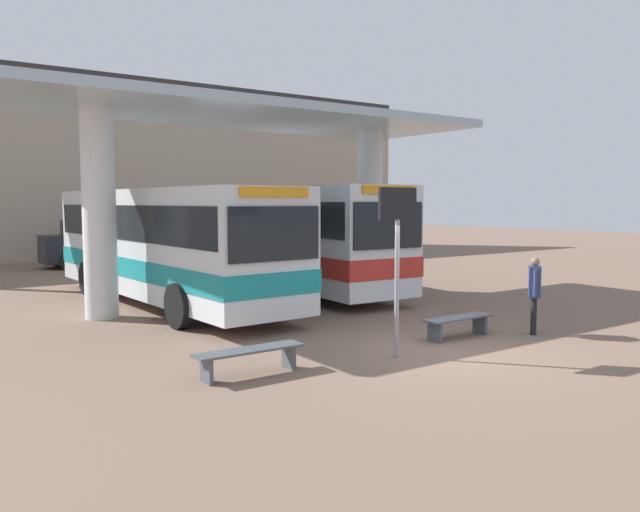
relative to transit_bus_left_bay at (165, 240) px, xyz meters
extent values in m
plane|color=#755B4C|center=(2.23, -8.66, -1.84)|extent=(100.00, 100.00, 0.00)
cube|color=tan|center=(2.23, 15.92, 2.93)|extent=(40.00, 0.50, 9.54)
cube|color=#332D2D|center=(2.23, 15.92, 6.56)|extent=(40.00, 0.58, 2.29)
cylinder|color=silver|center=(-2.15, -1.16, 0.81)|extent=(0.82, 0.82, 5.30)
cylinder|color=silver|center=(6.62, -1.16, 0.81)|extent=(0.82, 0.82, 5.30)
cube|color=#9EB2BC|center=(2.23, -1.16, 3.58)|extent=(13.77, 5.13, 0.24)
cube|color=silver|center=(0.00, 0.01, -0.02)|extent=(2.96, 11.48, 2.94)
cube|color=black|center=(0.00, 0.01, 0.54)|extent=(2.98, 11.03, 0.94)
cube|color=teal|center=(0.00, 0.01, -0.68)|extent=(3.00, 11.52, 0.53)
cube|color=black|center=(0.24, -5.71, 0.42)|extent=(2.28, 0.16, 1.18)
cube|color=orange|center=(0.24, -5.71, 1.31)|extent=(1.73, 0.12, 0.22)
cylinder|color=black|center=(-1.09, -3.57, -1.30)|extent=(0.33, 1.08, 1.07)
cylinder|color=black|center=(1.39, -3.46, -1.30)|extent=(0.33, 1.08, 1.07)
cylinder|color=black|center=(-1.37, 3.08, -1.30)|extent=(0.33, 1.08, 1.07)
cylinder|color=black|center=(1.10, 3.19, -1.30)|extent=(0.33, 1.08, 1.07)
cube|color=silver|center=(4.55, 0.72, 0.02)|extent=(2.99, 11.05, 3.09)
cube|color=black|center=(4.55, 0.72, 0.60)|extent=(3.01, 10.61, 0.99)
cube|color=red|center=(4.55, 0.72, -0.68)|extent=(3.03, 11.09, 0.56)
cube|color=black|center=(4.28, -4.77, 0.48)|extent=(2.25, 0.17, 1.23)
cube|color=orange|center=(4.28, -4.77, 1.42)|extent=(1.71, 0.14, 0.22)
cylinder|color=black|center=(3.16, -2.61, -1.35)|extent=(0.33, 0.98, 0.97)
cylinder|color=black|center=(5.60, -2.73, -1.35)|extent=(0.33, 0.98, 0.97)
cylinder|color=black|center=(3.48, 3.78, -1.35)|extent=(0.33, 0.98, 0.97)
cylinder|color=black|center=(5.92, 3.66, -1.35)|extent=(0.33, 0.98, 0.97)
cube|color=#4C5156|center=(3.48, -7.97, -1.40)|extent=(1.77, 0.44, 0.04)
cube|color=#4C5156|center=(2.77, -7.97, -1.63)|extent=(0.07, 0.37, 0.42)
cube|color=#4C5156|center=(4.19, -7.97, -1.63)|extent=(0.07, 0.37, 0.42)
cube|color=#4C5156|center=(-1.65, -7.97, -1.40)|extent=(1.97, 0.44, 0.04)
cube|color=#4C5156|center=(-2.43, -7.97, -1.63)|extent=(0.07, 0.37, 0.42)
cube|color=#4C5156|center=(-0.86, -7.97, -1.63)|extent=(0.07, 0.37, 0.42)
cylinder|color=gray|center=(1.24, -8.46, -0.54)|extent=(0.09, 0.09, 2.61)
cube|color=black|center=(1.24, -8.46, 1.07)|extent=(0.90, 0.06, 0.60)
cylinder|color=black|center=(5.07, -8.73, -1.42)|extent=(0.17, 0.17, 0.83)
cylinder|color=black|center=(5.19, -8.63, -1.42)|extent=(0.17, 0.17, 0.83)
cube|color=navy|center=(5.13, -8.68, -0.66)|extent=(0.51, 0.48, 0.69)
sphere|color=#89664C|center=(5.13, -8.68, -0.22)|extent=(0.19, 0.19, 0.19)
cylinder|color=navy|center=(4.92, -8.84, -0.65)|extent=(0.13, 0.13, 0.59)
cylinder|color=navy|center=(5.34, -8.51, -0.65)|extent=(0.13, 0.13, 0.59)
cube|color=black|center=(1.21, 12.03, -0.99)|extent=(4.40, 1.77, 1.24)
cube|color=#1E2328|center=(1.21, 12.03, -0.05)|extent=(2.43, 1.59, 0.64)
cylinder|color=black|center=(2.55, 12.90, -1.51)|extent=(0.67, 0.23, 0.67)
cylinder|color=black|center=(2.58, 11.22, -1.51)|extent=(0.67, 0.23, 0.67)
cylinder|color=black|center=(-0.16, 12.85, -1.51)|extent=(0.67, 0.23, 0.67)
cylinder|color=black|center=(-0.13, 11.17, -1.51)|extent=(0.67, 0.23, 0.67)
camera|label=1|loc=(-6.62, -17.12, 1.09)|focal=35.00mm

